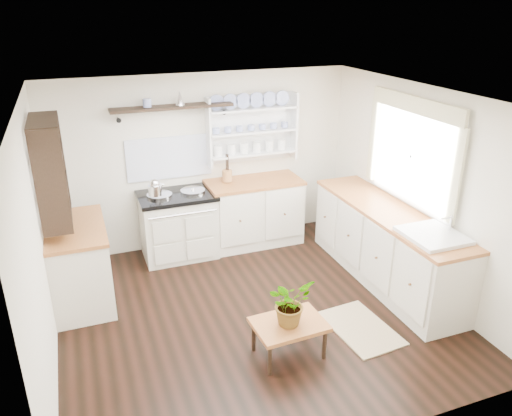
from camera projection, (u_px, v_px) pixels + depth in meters
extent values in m
cube|color=black|center=(254.00, 311.00, 5.41)|extent=(4.00, 3.80, 0.01)
cube|color=beige|center=(204.00, 161.00, 6.61)|extent=(4.00, 0.02, 2.30)
cube|color=beige|center=(420.00, 189.00, 5.62)|extent=(0.02, 3.80, 2.30)
cube|color=beige|center=(37.00, 246.00, 4.32)|extent=(0.02, 3.80, 2.30)
cube|color=white|center=(253.00, 98.00, 4.53)|extent=(4.00, 3.80, 0.01)
cube|color=white|center=(412.00, 156.00, 5.60)|extent=(0.04, 1.40, 1.00)
cube|color=white|center=(411.00, 157.00, 5.59)|extent=(0.02, 1.50, 1.10)
cube|color=beige|center=(416.00, 105.00, 5.37)|extent=(0.04, 1.55, 0.18)
cube|color=beige|center=(179.00, 227.00, 6.46)|extent=(0.92, 0.60, 0.81)
cube|color=black|center=(177.00, 196.00, 6.30)|extent=(0.96, 0.64, 0.05)
cylinder|color=silver|center=(160.00, 195.00, 6.21)|extent=(0.31, 0.31, 0.03)
cylinder|color=silver|center=(193.00, 191.00, 6.35)|extent=(0.31, 0.31, 0.03)
cylinder|color=silver|center=(183.00, 214.00, 6.05)|extent=(0.83, 0.02, 0.02)
cube|color=beige|center=(254.00, 212.00, 6.82)|extent=(1.25, 0.60, 0.88)
cube|color=brown|center=(254.00, 182.00, 6.65)|extent=(1.27, 0.63, 0.04)
cube|color=beige|center=(386.00, 246.00, 5.88)|extent=(0.60, 2.40, 0.88)
cube|color=brown|center=(389.00, 212.00, 5.71)|extent=(0.62, 2.43, 0.04)
cube|color=white|center=(431.00, 246.00, 5.09)|extent=(0.55, 0.60, 0.28)
cylinder|color=silver|center=(450.00, 225.00, 5.08)|extent=(0.02, 0.02, 0.22)
cube|color=beige|center=(80.00, 265.00, 5.47)|extent=(0.60, 1.10, 0.88)
cube|color=brown|center=(74.00, 228.00, 5.30)|extent=(0.62, 1.13, 0.04)
cube|color=white|center=(250.00, 128.00, 6.65)|extent=(1.20, 0.03, 0.90)
cube|color=white|center=(253.00, 129.00, 6.57)|extent=(1.20, 0.22, 0.02)
cylinder|color=navy|center=(252.00, 109.00, 6.48)|extent=(0.20, 0.02, 0.20)
cube|color=black|center=(172.00, 107.00, 6.07)|extent=(1.50, 0.24, 0.04)
cone|color=black|center=(118.00, 119.00, 5.97)|extent=(0.06, 0.20, 0.06)
cone|color=black|center=(222.00, 111.00, 6.39)|extent=(0.06, 0.20, 0.06)
cube|color=black|center=(50.00, 170.00, 5.00)|extent=(0.28, 0.80, 1.05)
cylinder|color=#A76F3D|center=(227.00, 176.00, 6.57)|extent=(0.13, 0.13, 0.15)
cube|color=brown|center=(289.00, 324.00, 4.62)|extent=(0.68, 0.50, 0.04)
cylinder|color=black|center=(270.00, 360.00, 4.43)|extent=(0.04, 0.04, 0.32)
cylinder|color=black|center=(254.00, 336.00, 4.75)|extent=(0.04, 0.04, 0.32)
cylinder|color=black|center=(325.00, 344.00, 4.64)|extent=(0.04, 0.04, 0.32)
cylinder|color=black|center=(306.00, 323.00, 4.95)|extent=(0.04, 0.04, 0.32)
imported|color=#3F7233|center=(290.00, 302.00, 4.53)|extent=(0.50, 0.47, 0.44)
cube|color=brown|center=(361.00, 328.00, 5.12)|extent=(0.62, 0.89, 0.02)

